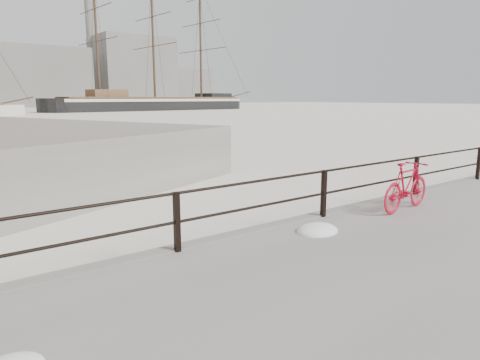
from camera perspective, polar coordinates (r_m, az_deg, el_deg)
ground at (r=12.23m, az=21.48°, el=-3.28°), size 400.00×400.00×0.00m
guardrail at (r=11.98m, az=22.37°, el=0.54°), size 28.00×0.10×1.00m
bicycle at (r=10.21m, az=21.32°, el=-0.77°), size 1.85×0.41×1.10m
barque_black at (r=101.60m, az=-11.18°, el=9.11°), size 58.95×23.15×32.81m
industrial_west at (r=149.32m, az=-25.95°, el=12.21°), size 32.00×18.00×18.00m
industrial_mid at (r=164.83m, az=-14.07°, el=13.79°), size 26.00×20.00×24.00m
industrial_east at (r=179.35m, az=-7.73°, el=12.15°), size 20.00×16.00×14.00m
smokestack at (r=165.72m, az=-19.27°, el=16.97°), size 2.80×2.80×44.00m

